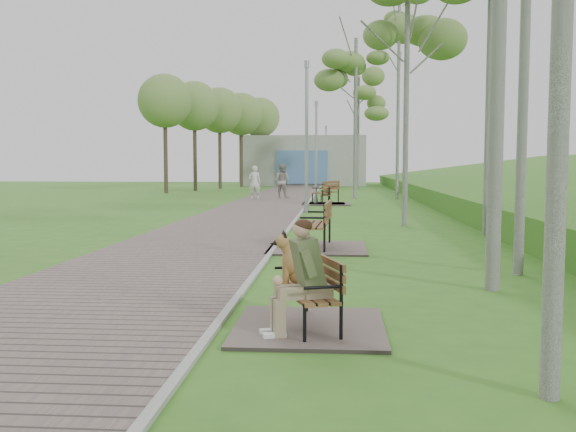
% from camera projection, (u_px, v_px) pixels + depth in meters
% --- Properties ---
extents(walkway, '(3.50, 67.00, 0.04)m').
position_uv_depth(walkway, '(255.00, 211.00, 23.61)').
color(walkway, '#635450').
rests_on(walkway, ground).
extents(kerb, '(0.10, 67.00, 0.05)m').
position_uv_depth(kerb, '(302.00, 211.00, 23.47)').
color(kerb, '#999993').
rests_on(kerb, ground).
extents(building_north, '(10.00, 5.20, 4.00)m').
position_uv_depth(building_north, '(304.00, 161.00, 52.72)').
color(building_north, '#9E9E99').
rests_on(building_north, ground).
extents(bench_main, '(1.60, 1.78, 1.39)m').
position_uv_depth(bench_main, '(301.00, 294.00, 6.81)').
color(bench_main, '#635450').
rests_on(bench_main, ground).
extents(bench_second, '(2.01, 2.23, 1.23)m').
position_uv_depth(bench_second, '(316.00, 238.00, 13.33)').
color(bench_second, '#635450').
rests_on(bench_second, ground).
extents(bench_third, '(2.07, 2.30, 1.27)m').
position_uv_depth(bench_third, '(326.00, 199.00, 27.94)').
color(bench_third, '#635450').
rests_on(bench_third, ground).
extents(bench_far, '(1.62, 1.80, 0.99)m').
position_uv_depth(bench_far, '(326.00, 200.00, 28.03)').
color(bench_far, '#635450').
rests_on(bench_far, ground).
extents(lamp_post_second, '(0.21, 0.21, 5.44)m').
position_uv_depth(lamp_post_second, '(307.00, 142.00, 23.11)').
color(lamp_post_second, '#96999E').
rests_on(lamp_post_second, ground).
extents(lamp_post_third, '(0.17, 0.17, 4.48)m').
position_uv_depth(lamp_post_third, '(316.00, 156.00, 27.92)').
color(lamp_post_third, '#96999E').
rests_on(lamp_post_third, ground).
extents(lamp_post_far, '(0.18, 0.18, 4.77)m').
position_uv_depth(lamp_post_far, '(326.00, 158.00, 51.04)').
color(lamp_post_far, '#96999E').
rests_on(lamp_post_far, ground).
extents(pedestrian_near, '(0.63, 0.43, 1.67)m').
position_uv_depth(pedestrian_near, '(255.00, 182.00, 31.95)').
color(pedestrian_near, silver).
rests_on(pedestrian_near, ground).
extents(pedestrian_far, '(1.02, 0.90, 1.75)m').
position_uv_depth(pedestrian_far, '(282.00, 181.00, 32.67)').
color(pedestrian_far, gray).
rests_on(pedestrian_far, ground).
extents(birch_mid_c, '(2.29, 2.29, 7.96)m').
position_uv_depth(birch_mid_c, '(408.00, 1.00, 17.67)').
color(birch_mid_c, silver).
rests_on(birch_mid_c, ground).
extents(birch_far_b, '(2.66, 2.66, 8.31)m').
position_uv_depth(birch_far_b, '(356.00, 68.00, 31.92)').
color(birch_far_b, silver).
rests_on(birch_far_b, ground).
extents(birch_far_c, '(2.71, 2.71, 11.22)m').
position_uv_depth(birch_far_c, '(399.00, 20.00, 31.38)').
color(birch_far_c, silver).
rests_on(birch_far_c, ground).
extents(birch_distant_a, '(2.62, 2.62, 7.92)m').
position_uv_depth(birch_distant_a, '(358.00, 98.00, 43.26)').
color(birch_distant_a, silver).
rests_on(birch_distant_a, ground).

